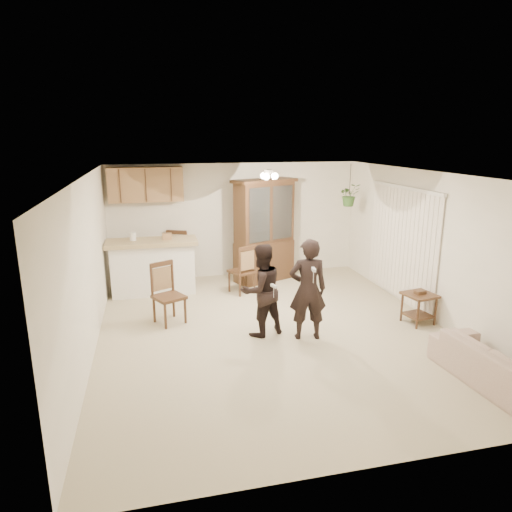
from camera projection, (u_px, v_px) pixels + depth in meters
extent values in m
plane|color=#C2B792|center=(274.00, 331.00, 7.38)|extent=(6.50, 6.50, 0.00)
cube|color=white|center=(276.00, 175.00, 6.74)|extent=(5.50, 6.50, 0.02)
cube|color=white|center=(236.00, 220.00, 10.12)|extent=(5.50, 0.02, 2.50)
cube|color=white|center=(374.00, 348.00, 4.00)|extent=(5.50, 0.02, 2.50)
cube|color=white|center=(88.00, 268.00, 6.45)|extent=(0.02, 6.50, 2.50)
cube|color=white|center=(432.00, 247.00, 7.67)|extent=(0.02, 6.50, 2.50)
cube|color=white|center=(153.00, 269.00, 9.06)|extent=(1.60, 0.55, 1.00)
cube|color=tan|center=(152.00, 242.00, 8.92)|extent=(1.75, 0.70, 0.08)
cube|color=olive|center=(146.00, 185.00, 9.32)|extent=(1.50, 0.34, 0.70)
imported|color=#305622|center=(349.00, 195.00, 9.68)|extent=(0.43, 0.37, 0.48)
cylinder|color=black|center=(350.00, 179.00, 9.59)|extent=(0.01, 0.01, 0.65)
imported|color=beige|center=(501.00, 360.00, 5.66)|extent=(0.85, 1.92, 0.73)
imported|color=black|center=(308.00, 283.00, 6.91)|extent=(0.71, 0.52, 1.80)
imported|color=black|center=(261.00, 294.00, 7.10)|extent=(0.79, 0.70, 1.35)
cube|color=#3C2016|center=(264.00, 261.00, 9.93)|extent=(1.38, 0.98, 0.86)
cube|color=#3C2016|center=(264.00, 212.00, 9.65)|extent=(1.36, 0.92, 1.28)
cube|color=silver|center=(264.00, 212.00, 9.65)|extent=(1.03, 0.46, 1.12)
cube|color=#3C2016|center=(264.00, 181.00, 9.49)|extent=(1.49, 1.04, 0.06)
cube|color=#3C2016|center=(420.00, 295.00, 7.57)|extent=(0.55, 0.55, 0.04)
cube|color=#3C2016|center=(418.00, 315.00, 7.67)|extent=(0.46, 0.46, 0.03)
cube|color=#3C2016|center=(420.00, 292.00, 7.56)|extent=(0.19, 0.14, 0.06)
cube|color=#3C2016|center=(169.00, 297.00, 7.60)|extent=(0.61, 0.61, 0.05)
cube|color=#9D784E|center=(168.00, 281.00, 7.53)|extent=(0.32, 0.19, 0.40)
cube|color=#3C2016|center=(167.00, 266.00, 7.47)|extent=(0.39, 0.23, 0.08)
cube|color=#3C2016|center=(174.00, 261.00, 9.65)|extent=(0.65, 0.65, 0.05)
cube|color=#9D784E|center=(173.00, 247.00, 9.58)|extent=(0.35, 0.18, 0.43)
cube|color=#3C2016|center=(173.00, 234.00, 9.51)|extent=(0.43, 0.22, 0.09)
cube|color=#3C2016|center=(242.00, 271.00, 9.11)|extent=(0.58, 0.58, 0.05)
cube|color=#9D784E|center=(242.00, 258.00, 9.04)|extent=(0.31, 0.17, 0.38)
cube|color=#3C2016|center=(242.00, 246.00, 8.97)|extent=(0.38, 0.20, 0.08)
cube|color=silver|center=(314.00, 270.00, 6.48)|extent=(0.06, 0.14, 0.04)
cube|color=silver|center=(274.00, 286.00, 6.76)|extent=(0.08, 0.13, 0.04)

